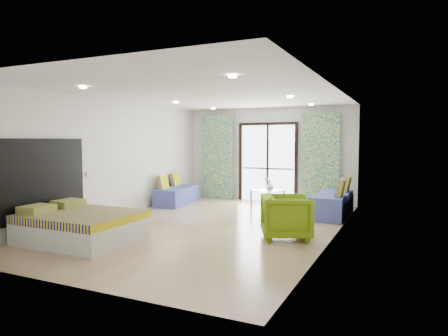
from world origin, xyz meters
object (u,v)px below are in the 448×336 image
at_px(bed, 81,226).
at_px(daybed_right, 333,204).
at_px(daybed_left, 177,195).
at_px(coffee_table, 267,192).
at_px(armchair, 286,215).

height_order(bed, daybed_right, daybed_right).
bearing_deg(daybed_left, bed, -88.84).
xyz_separation_m(daybed_left, daybed_right, (4.23, 0.04, 0.03)).
bearing_deg(coffee_table, daybed_right, -15.38).
bearing_deg(daybed_right, armchair, -98.28).
distance_m(daybed_right, armchair, 2.57).
xyz_separation_m(coffee_table, armchair, (1.38, -3.02, 0.03)).
xyz_separation_m(bed, coffee_table, (1.83, 4.75, 0.14)).
relative_size(daybed_right, armchair, 2.20).
relative_size(coffee_table, armchair, 1.03).
bearing_deg(daybed_right, daybed_left, -179.16).
xyz_separation_m(bed, daybed_right, (3.59, 4.26, 0.02)).
bearing_deg(bed, coffee_table, 68.94).
bearing_deg(daybed_left, daybed_right, -6.87).
xyz_separation_m(daybed_left, armchair, (3.85, -2.49, 0.17)).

